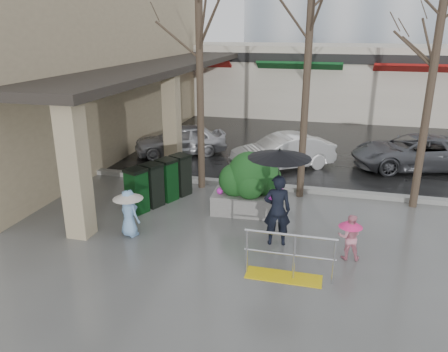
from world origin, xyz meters
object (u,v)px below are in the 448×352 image
at_px(planter, 250,184).
at_px(handrail, 287,262).
at_px(child_pink, 350,234).
at_px(news_boxes, 160,182).
at_px(car_a, 181,140).
at_px(tree_west, 199,24).
at_px(tree_mideast, 439,33).
at_px(child_blue, 129,208).
at_px(car_b, 283,152).
at_px(car_c, 415,152).
at_px(tree_midwest, 310,18).
at_px(woman, 278,186).

bearing_deg(planter, handrail, -65.65).
height_order(child_pink, news_boxes, news_boxes).
height_order(child_pink, car_a, car_a).
distance_m(handrail, tree_west, 7.52).
height_order(handrail, news_boxes, news_boxes).
relative_size(handrail, tree_west, 0.28).
height_order(tree_mideast, child_blue, tree_mideast).
distance_m(child_pink, car_a, 9.69).
xyz_separation_m(car_a, car_b, (4.28, -0.80, 0.00)).
bearing_deg(handrail, planter, 114.35).
height_order(tree_west, child_pink, tree_west).
height_order(tree_west, car_a, tree_west).
relative_size(planter, car_c, 0.46).
bearing_deg(planter, news_boxes, 179.38).
xyz_separation_m(handrail, car_c, (3.67, 8.66, 0.25)).
distance_m(car_b, car_c, 4.88).
height_order(child_pink, planter, planter).
distance_m(tree_west, child_blue, 5.82).
relative_size(child_pink, child_blue, 0.88).
bearing_deg(tree_mideast, tree_midwest, 180.00).
relative_size(news_boxes, car_c, 0.51).
bearing_deg(tree_midwest, handrail, -88.09).
bearing_deg(child_pink, child_blue, -2.01).
xyz_separation_m(child_blue, car_c, (7.73, 7.67, -0.11)).
relative_size(woman, car_c, 0.53).
height_order(tree_west, news_boxes, tree_west).
relative_size(tree_mideast, car_c, 1.43).
xyz_separation_m(tree_midwest, child_blue, (-3.90, -3.81, -4.50)).
distance_m(tree_west, car_c, 9.18).
xyz_separation_m(tree_midwest, news_boxes, (-3.99, -1.59, -4.59)).
bearing_deg(car_c, child_pink, -33.04).
xyz_separation_m(tree_mideast, planter, (-4.58, -1.62, -4.01)).
xyz_separation_m(planter, news_boxes, (-2.71, 0.03, -0.21)).
distance_m(car_a, car_c, 9.02).
bearing_deg(tree_mideast, child_blue, -152.14).
xyz_separation_m(woman, planter, (-1.01, 1.72, -0.65)).
distance_m(tree_west, news_boxes, 4.78).
bearing_deg(child_pink, handrail, 39.12).
xyz_separation_m(child_pink, car_c, (2.42, 7.49, 0.03)).
xyz_separation_m(planter, car_c, (5.11, 5.48, -0.22)).
height_order(woman, car_c, woman).
bearing_deg(child_pink, planter, -40.67).
bearing_deg(tree_west, planter, -40.14).
xyz_separation_m(tree_mideast, car_c, (0.53, 3.86, -4.23)).
xyz_separation_m(child_blue, car_b, (3.01, 6.48, -0.11)).
distance_m(handrail, planter, 3.52).
relative_size(child_pink, car_c, 0.24).
distance_m(tree_midwest, car_a, 7.75).
bearing_deg(child_blue, tree_midwest, -110.74).
relative_size(tree_mideast, planter, 3.10).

